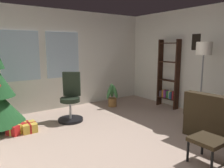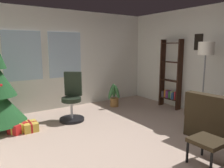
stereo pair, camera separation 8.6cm
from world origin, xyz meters
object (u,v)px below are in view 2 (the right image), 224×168
(footstool, at_px, (207,143))
(gift_box_red, at_px, (18,128))
(potted_plant, at_px, (114,97))
(floor_lamp, at_px, (206,55))
(gift_box_gold, at_px, (30,126))
(office_chair, at_px, (72,101))
(bookshelf, at_px, (171,79))

(footstool, distance_m, gift_box_red, 3.43)
(potted_plant, bearing_deg, floor_lamp, -65.55)
(potted_plant, bearing_deg, gift_box_gold, -168.37)
(footstool, xyz_separation_m, gift_box_red, (-2.01, 2.77, -0.23))
(footstool, distance_m, office_chair, 2.97)
(gift_box_gold, height_order, floor_lamp, floor_lamp)
(gift_box_red, height_order, gift_box_gold, gift_box_red)
(gift_box_gold, xyz_separation_m, office_chair, (0.98, 0.13, 0.35))
(office_chair, bearing_deg, floor_lamp, -35.99)
(floor_lamp, bearing_deg, bookshelf, 76.21)
(office_chair, bearing_deg, bookshelf, -11.52)
(gift_box_gold, bearing_deg, bookshelf, -6.51)
(gift_box_red, bearing_deg, potted_plant, 9.97)
(potted_plant, bearing_deg, gift_box_red, -170.03)
(gift_box_red, relative_size, floor_lamp, 0.22)
(bookshelf, bearing_deg, gift_box_gold, 173.49)
(floor_lamp, height_order, potted_plant, floor_lamp)
(footstool, relative_size, office_chair, 0.39)
(office_chair, xyz_separation_m, floor_lamp, (2.38, -1.73, 1.05))
(gift_box_red, bearing_deg, office_chair, 4.51)
(footstool, distance_m, gift_box_gold, 3.27)
(office_chair, height_order, bookshelf, bookshelf)
(gift_box_red, height_order, potted_plant, potted_plant)
(gift_box_gold, relative_size, floor_lamp, 0.20)
(footstool, height_order, floor_lamp, floor_lamp)
(bookshelf, bearing_deg, floor_lamp, -103.79)
(gift_box_gold, bearing_deg, floor_lamp, -25.46)
(bookshelf, distance_m, potted_plant, 1.63)
(gift_box_red, height_order, bookshelf, bookshelf)
(bookshelf, height_order, potted_plant, bookshelf)
(footstool, bearing_deg, bookshelf, 51.19)
(office_chair, distance_m, bookshelf, 2.75)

